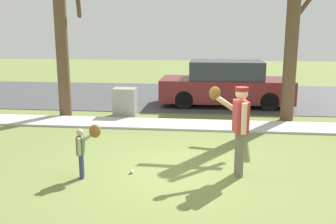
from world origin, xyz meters
TOP-DOWN VIEW (x-y plane):
  - ground_plane at (0.00, 3.50)m, footprint 48.00×48.00m
  - sidewalk_strip at (0.00, 3.60)m, footprint 36.00×1.20m
  - road_surface at (0.00, 8.60)m, footprint 36.00×6.80m
  - person_adult at (1.02, -0.11)m, footprint 0.76×0.60m
  - person_child at (-1.81, -0.55)m, footprint 0.43×0.44m
  - baseball at (-1.00, -0.27)m, footprint 0.07×0.07m
  - utility_cabinet at (-2.24, 4.66)m, footprint 0.72×0.54m
  - street_tree_near at (2.86, 4.67)m, footprint 1.85×1.89m
  - street_tree_far at (-4.18, 4.50)m, footprint 1.85×1.89m
  - parked_suv_maroon at (1.04, 6.75)m, footprint 4.70×1.90m

SIDE VIEW (x-z plane):
  - ground_plane at x=0.00m, z-range 0.00..0.00m
  - road_surface at x=0.00m, z-range 0.00..0.02m
  - sidewalk_strip at x=0.00m, z-range 0.00..0.06m
  - baseball at x=-1.00m, z-range 0.00..0.07m
  - utility_cabinet at x=-2.24m, z-range 0.00..0.91m
  - person_child at x=-1.81m, z-range 0.15..1.16m
  - parked_suv_maroon at x=1.04m, z-range -0.02..1.60m
  - person_adult at x=1.02m, z-range 0.21..1.93m
  - street_tree_far at x=-4.18m, z-range 0.17..5.75m
  - street_tree_near at x=2.86m, z-range 0.17..5.87m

